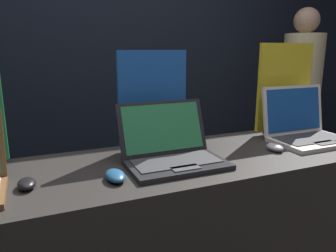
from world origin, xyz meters
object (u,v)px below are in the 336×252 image
Objects in this scene: mouse_front at (27,184)px; promo_stand_middle at (154,103)px; mouse_middle at (115,176)px; person_bystander at (299,107)px; laptop_middle at (173,149)px; laptop_back at (305,128)px; mouse_back at (275,147)px; promo_stand_back at (284,91)px.

promo_stand_middle is (0.55, 0.25, 0.20)m from mouse_front.
person_bystander is at bearing 28.46° from mouse_middle.
laptop_middle is at bearing -90.00° from promo_stand_middle.
laptop_back is at bearing 7.39° from mouse_middle.
mouse_back is (1.05, 0.00, 0.00)m from mouse_front.
promo_stand_back is at bearing 10.90° from mouse_front.
mouse_middle is 0.76m from mouse_back.
mouse_front and mouse_back have the same top height.
laptop_middle is 4.24× the size of mouse_back.
laptop_back is 0.80× the size of promo_stand_back.
mouse_middle is 0.25× the size of promo_stand_back.
promo_stand_middle reaches higher than mouse_front.
laptop_middle reaches higher than mouse_front.
laptop_middle is at bearing -176.78° from laptop_back.
mouse_front is 1.31m from laptop_back.
mouse_middle is 0.27× the size of promo_stand_middle.
mouse_back is (0.50, -0.04, -0.04)m from laptop_middle.
mouse_back is at bearing -135.88° from promo_stand_back.
mouse_front is 1.05m from mouse_back.
laptop_back is 1.18m from person_bystander.
laptop_back reaches higher than laptop_middle.
mouse_front is 0.64m from promo_stand_middle.
mouse_front is 1.35m from promo_stand_back.
promo_stand_middle is at bearing 24.56° from mouse_front.
laptop_middle is (0.55, 0.04, 0.04)m from mouse_front.
laptop_middle is 0.23× the size of person_bystander.
person_bystander reaches higher than promo_stand_middle.
promo_stand_middle is at bearing 49.04° from mouse_middle.
person_bystander is at bearing 40.35° from promo_stand_back.
mouse_back is at bearing -4.50° from laptop_middle.
laptop_back is 0.28m from mouse_back.
person_bystander is (1.83, 0.99, -0.04)m from mouse_middle.
promo_stand_middle is (0.26, 0.30, 0.20)m from mouse_middle.
promo_stand_back is (0.75, 0.21, 0.18)m from laptop_middle.
person_bystander is (1.57, 0.90, -0.08)m from laptop_middle.
promo_stand_back reaches higher than laptop_back.
promo_stand_back is at bearing 15.70° from laptop_middle.
promo_stand_middle is 1.73m from person_bystander.
promo_stand_back is at bearing -0.06° from promo_stand_middle.
laptop_middle is 0.80× the size of promo_stand_back.
person_bystander is (1.57, 0.69, -0.24)m from promo_stand_middle.
person_bystander is at bearing 29.93° from laptop_middle.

